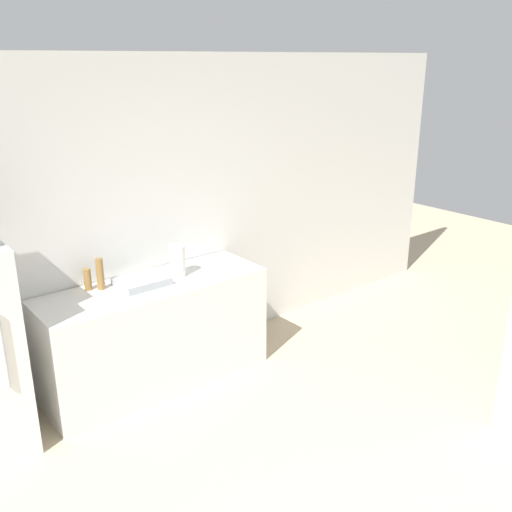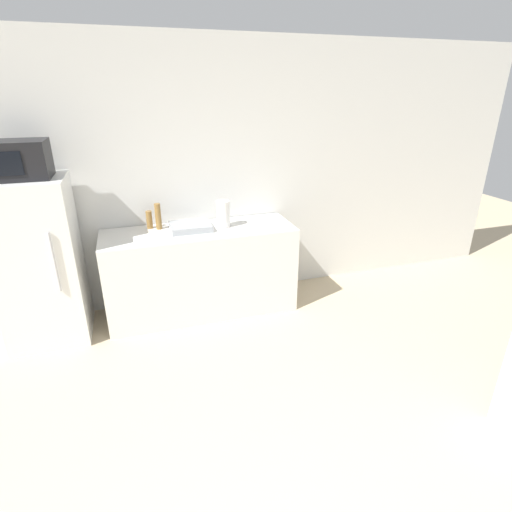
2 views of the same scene
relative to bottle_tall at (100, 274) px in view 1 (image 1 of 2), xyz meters
name	(u,v)px [view 1 (image 1 of 2)]	position (x,y,z in m)	size (l,w,h in m)	color
wall_back	(100,227)	(0.12, 0.20, 0.30)	(8.00, 0.06, 2.60)	silver
counter	(156,333)	(0.36, -0.15, -0.56)	(1.83, 0.61, 0.87)	silver
sink_basin	(142,281)	(0.28, -0.12, -0.10)	(0.38, 0.31, 0.06)	#9EA3A8
bottle_tall	(100,274)	(0.00, 0.00, 0.00)	(0.06, 0.06, 0.25)	olive
bottle_short	(88,279)	(-0.08, 0.05, -0.04)	(0.06, 0.06, 0.17)	olive
paper_towel_roll	(177,261)	(0.61, -0.13, 0.00)	(0.13, 0.13, 0.26)	white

